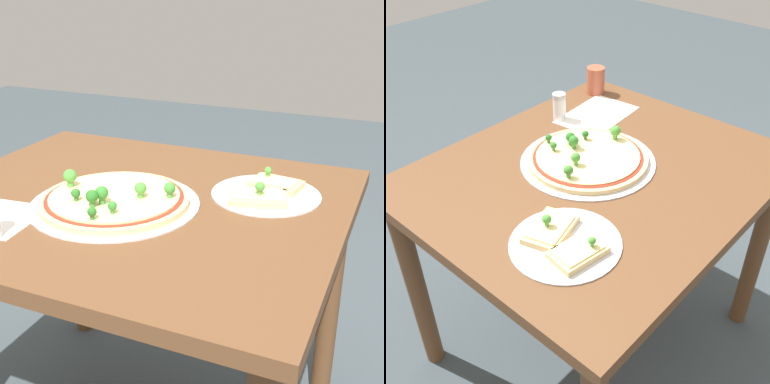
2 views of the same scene
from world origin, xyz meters
TOP-DOWN VIEW (x-y plane):
  - dining_table at (0.00, 0.00)m, footprint 1.01×0.86m
  - pizza_tray_whole at (0.02, 0.05)m, footprint 0.40×0.40m
  - pizza_tray_slice at (-0.29, -0.14)m, footprint 0.27×0.27m

SIDE VIEW (x-z plane):
  - dining_table at x=0.00m, z-range 0.26..1.01m
  - pizza_tray_slice at x=-0.29m, z-range 0.73..0.79m
  - pizza_tray_whole at x=0.02m, z-range 0.73..0.80m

